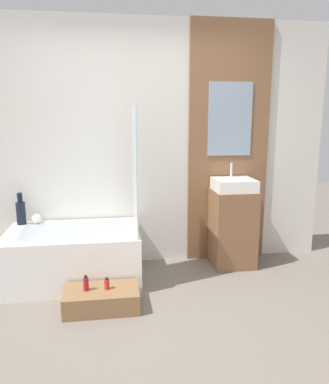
# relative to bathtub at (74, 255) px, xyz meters

# --- Properties ---
(ground_plane) EXTENTS (12.00, 12.00, 0.00)m
(ground_plane) POSITION_rel_bathtub_xyz_m (0.66, -1.13, -0.26)
(ground_plane) COLOR slate
(wall_tiled_back) EXTENTS (4.20, 0.06, 2.60)m
(wall_tiled_back) POSITION_rel_bathtub_xyz_m (0.66, 0.45, 1.04)
(wall_tiled_back) COLOR silver
(wall_tiled_back) RESTS_ON ground_plane
(wall_wood_accent) EXTENTS (0.89, 0.04, 2.60)m
(wall_wood_accent) POSITION_rel_bathtub_xyz_m (1.67, 0.40, 1.06)
(wall_wood_accent) COLOR brown
(wall_wood_accent) RESTS_ON ground_plane
(bathtub) EXTENTS (1.27, 0.80, 0.52)m
(bathtub) POSITION_rel_bathtub_xyz_m (0.00, 0.00, 0.00)
(bathtub) COLOR white
(bathtub) RESTS_ON ground_plane
(glass_shower_screen) EXTENTS (0.01, 0.51, 1.20)m
(glass_shower_screen) POSITION_rel_bathtub_xyz_m (0.61, -0.12, 0.86)
(glass_shower_screen) COLOR silver
(glass_shower_screen) RESTS_ON bathtub
(wooden_step_bench) EXTENTS (0.63, 0.36, 0.18)m
(wooden_step_bench) POSITION_rel_bathtub_xyz_m (0.27, -0.60, -0.17)
(wooden_step_bench) COLOR olive
(wooden_step_bench) RESTS_ON ground_plane
(vanity_cabinet) EXTENTS (0.44, 0.42, 0.83)m
(vanity_cabinet) POSITION_rel_bathtub_xyz_m (1.67, 0.17, 0.16)
(vanity_cabinet) COLOR brown
(vanity_cabinet) RESTS_ON ground_plane
(sink) EXTENTS (0.42, 0.38, 0.28)m
(sink) POSITION_rel_bathtub_xyz_m (1.67, 0.17, 0.63)
(sink) COLOR white
(sink) RESTS_ON vanity_cabinet
(vase_tall_dark) EXTENTS (0.09, 0.09, 0.33)m
(vase_tall_dark) POSITION_rel_bathtub_xyz_m (-0.54, 0.30, 0.39)
(vase_tall_dark) COLOR black
(vase_tall_dark) RESTS_ON bathtub
(vase_round_light) EXTENTS (0.10, 0.10, 0.10)m
(vase_round_light) POSITION_rel_bathtub_xyz_m (-0.39, 0.30, 0.31)
(vase_round_light) COLOR white
(vase_round_light) RESTS_ON bathtub
(bottle_soap_primary) EXTENTS (0.05, 0.05, 0.13)m
(bottle_soap_primary) POSITION_rel_bathtub_xyz_m (0.15, -0.60, -0.03)
(bottle_soap_primary) COLOR #B21928
(bottle_soap_primary) RESTS_ON wooden_step_bench
(bottle_soap_secondary) EXTENTS (0.04, 0.04, 0.10)m
(bottle_soap_secondary) POSITION_rel_bathtub_xyz_m (0.32, -0.60, -0.04)
(bottle_soap_secondary) COLOR red
(bottle_soap_secondary) RESTS_ON wooden_step_bench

